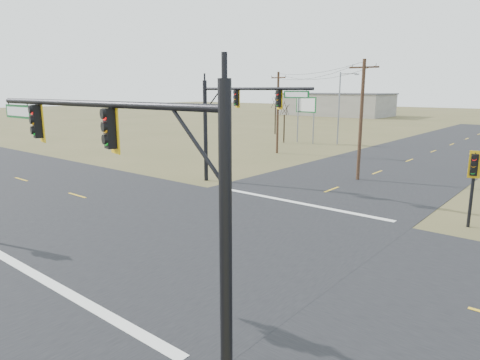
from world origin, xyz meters
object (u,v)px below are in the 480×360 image
Objects in this scene: utility_pole_far at (278,111)px; mast_arm_far at (235,111)px; highway_sign at (306,110)px; streetlight_c at (340,104)px; utility_pole_near at (361,118)px; bare_tree_b at (276,101)px; bare_tree_a at (284,108)px; pedestal_signal_ne at (474,171)px; mast_arm_near at (118,155)px.

mast_arm_far is at bearing -65.74° from utility_pole_far.
streetlight_c reaches higher than highway_sign.
utility_pole_near is at bearing -41.75° from highway_sign.
utility_pole_near reaches higher than streetlight_c.
utility_pole_far is (-12.71, 7.64, -0.18)m from utility_pole_near.
bare_tree_b is (-24.30, 23.94, 0.31)m from utility_pole_near.
utility_pole_far is at bearing -60.79° from bare_tree_a.
utility_pole_far is 20.00m from bare_tree_b.
mast_arm_far reaches higher than bare_tree_a.
bare_tree_a is (-26.49, 23.32, 1.56)m from pedestal_signal_ne.
highway_sign is 2.73m from bare_tree_a.
mast_arm_far is at bearing 165.18° from pedestal_signal_ne.
streetlight_c is (-5.04, 26.13, -0.39)m from mast_arm_far.
highway_sign is at bearing -35.49° from bare_tree_b.
mast_arm_near is 17.43m from pedestal_signal_ne.
utility_pole_far is at bearing 131.36° from mast_arm_near.
utility_pole_near reaches higher than bare_tree_b.
highway_sign is (-18.84, 41.20, -0.96)m from mast_arm_near.
bare_tree_a is at bearing 119.21° from utility_pole_far.
utility_pole_near is at bearing -57.94° from streetlight_c.
utility_pole_near reaches higher than bare_tree_a.
streetlight_c is at bearing -21.69° from bare_tree_b.
pedestal_signal_ne is 45.92m from bare_tree_b.
bare_tree_a is at bearing -49.10° from bare_tree_b.
bare_tree_b is at bearing 159.96° from streetlight_c.
utility_pole_far is at bearing 149.00° from utility_pole_near.
highway_sign is at bearing 128.26° from mast_arm_near.
utility_pole_near is (5.88, 7.52, -0.67)m from mast_arm_far.
bare_tree_a is at bearing 131.68° from mast_arm_near.
bare_tree_a is at bearing 123.53° from pedestal_signal_ne.
utility_pole_near is 1.44× the size of bare_tree_b.
pedestal_signal_ne is 35.33m from bare_tree_a.
utility_pole_near is 1.59× the size of bare_tree_a.
pedestal_signal_ne is 26.62m from utility_pole_far.
highway_sign is 4.37m from streetlight_c.
pedestal_signal_ne is at bearing -50.71° from streetlight_c.
pedestal_signal_ne is 0.44× the size of utility_pole_near.
utility_pole_near is 34.11m from bare_tree_b.
utility_pole_near is 22.94m from highway_sign.
streetlight_c is at bearing 24.88° from highway_sign.
bare_tree_b is at bearing 134.14° from mast_arm_near.
utility_pole_far is at bearing -54.59° from bare_tree_b.
mast_arm_near is at bearing -62.32° from utility_pole_far.
highway_sign is (-15.02, 17.32, -0.52)m from utility_pole_near.
utility_pole_near is at bearing -42.52° from bare_tree_a.
mast_arm_far is 9.57m from utility_pole_near.
utility_pole_near is at bearing -44.57° from bare_tree_b.
utility_pole_far reaches higher than mast_arm_far.
pedestal_signal_ne is 0.44× the size of streetlight_c.
mast_arm_near is at bearing -123.14° from pedestal_signal_ne.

